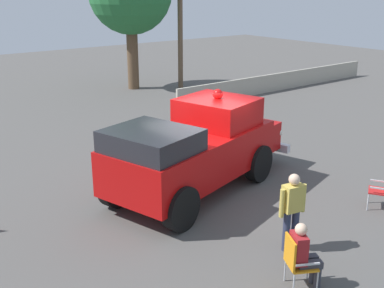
# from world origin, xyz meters

# --- Properties ---
(ground_plane) EXTENTS (60.00, 60.00, 0.00)m
(ground_plane) POSITION_xyz_m (0.00, 0.00, 0.00)
(ground_plane) COLOR #514F4C
(vintage_fire_truck) EXTENTS (6.32, 3.76, 2.59)m
(vintage_fire_truck) POSITION_xyz_m (0.22, -0.03, 1.20)
(vintage_fire_truck) COLOR black
(vintage_fire_truck) RESTS_ON ground
(lawn_chair_near_truck) EXTENTS (0.67, 0.67, 1.02)m
(lawn_chair_near_truck) POSITION_xyz_m (1.51, 4.46, 0.59)
(lawn_chair_near_truck) COLOR #B7BABF
(lawn_chair_near_truck) RESTS_ON ground
(spectator_seated) EXTENTS (0.64, 0.58, 1.29)m
(spectator_seated) POSITION_xyz_m (1.39, 4.53, 0.70)
(spectator_seated) COLOR #383842
(spectator_seated) RESTS_ON ground
(spectator_standing) EXTENTS (0.65, 0.33, 1.68)m
(spectator_standing) POSITION_xyz_m (0.55, 3.51, 0.96)
(spectator_standing) COLOR #2D334C
(spectator_standing) RESTS_ON ground
(utility_pole) EXTENTS (1.47, 1.06, 7.96)m
(utility_pole) POSITION_xyz_m (-7.33, -11.14, 4.13)
(utility_pole) COLOR brown
(utility_pole) RESTS_ON ground
(background_fence) EXTENTS (13.33, 0.12, 0.90)m
(background_fence) POSITION_xyz_m (-11.11, -7.46, 0.45)
(background_fence) COLOR #A8A393
(background_fence) RESTS_ON ground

